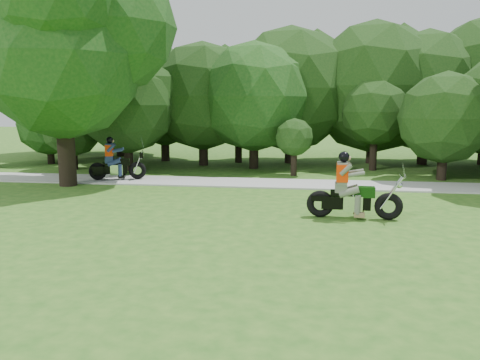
{
  "coord_description": "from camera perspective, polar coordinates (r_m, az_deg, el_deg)",
  "views": [
    {
      "loc": [
        -1.08,
        -10.8,
        3.26
      ],
      "look_at": [
        -3.0,
        2.67,
        1.02
      ],
      "focal_mm": 35.0,
      "sensor_mm": 36.0,
      "label": 1
    }
  ],
  "objects": [
    {
      "name": "touring_motorcycle",
      "position": [
        20.45,
        -15.13,
        1.89
      ],
      "size": [
        2.34,
        1.2,
        1.82
      ],
      "rotation": [
        0.0,
        0.0,
        0.29
      ],
      "color": "black",
      "rests_on": "walkway"
    },
    {
      "name": "chopper_motorcycle",
      "position": [
        13.66,
        13.22,
        -1.67
      ],
      "size": [
        2.69,
        0.72,
        1.92
      ],
      "rotation": [
        0.0,
        0.0,
        -0.05
      ],
      "color": "black",
      "rests_on": "ground"
    },
    {
      "name": "big_tree_west",
      "position": [
        20.17,
        -20.74,
        15.87
      ],
      "size": [
        8.64,
        6.56,
        9.96
      ],
      "color": "black",
      "rests_on": "ground"
    },
    {
      "name": "walkway",
      "position": [
        19.1,
        11.24,
        -0.57
      ],
      "size": [
        60.0,
        2.2,
        0.06
      ],
      "primitive_type": "cube",
      "color": "#A4A49F",
      "rests_on": "ground"
    },
    {
      "name": "tree_line",
      "position": [
        25.65,
        10.87,
        10.25
      ],
      "size": [
        40.12,
        12.61,
        7.86
      ],
      "color": "black",
      "rests_on": "ground"
    },
    {
      "name": "ground",
      "position": [
        11.33,
        13.36,
        -7.64
      ],
      "size": [
        100.0,
        100.0,
        0.0
      ],
      "primitive_type": "plane",
      "color": "#285B1A",
      "rests_on": "ground"
    }
  ]
}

